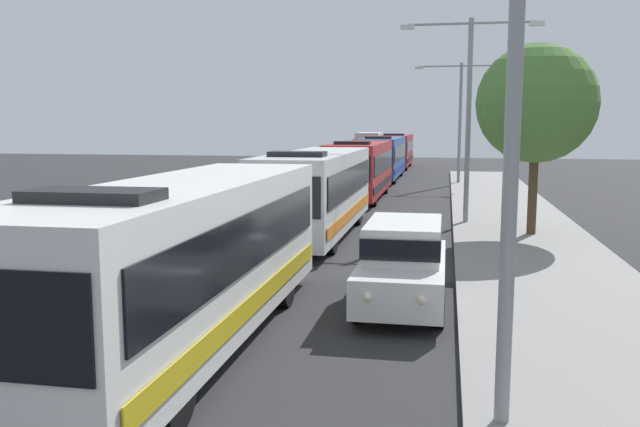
{
  "coord_description": "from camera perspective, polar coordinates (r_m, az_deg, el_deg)",
  "views": [
    {
      "loc": [
        3.3,
        -1.1,
        4.07
      ],
      "look_at": [
        -0.01,
        16.19,
        1.68
      ],
      "focal_mm": 37.19,
      "sensor_mm": 36.0,
      "label": 1
    }
  ],
  "objects": [
    {
      "name": "streetlamp_far",
      "position": [
        45.49,
        11.99,
        8.78
      ],
      "size": [
        6.1,
        0.28,
        7.89
      ],
      "color": "gray",
      "rests_on": "sidewalk"
    },
    {
      "name": "bus_rear",
      "position": [
        61.65,
        6.58,
        5.48
      ],
      "size": [
        2.58,
        10.54,
        3.21
      ],
      "color": "maroon",
      "rests_on": "ground_plane"
    },
    {
      "name": "streetlamp_near",
      "position": [
        8.76,
        16.51,
        14.02
      ],
      "size": [
        5.89,
        0.28,
        8.02
      ],
      "color": "gray",
      "rests_on": "sidewalk"
    },
    {
      "name": "bus_middle",
      "position": [
        36.11,
        3.51,
        3.95
      ],
      "size": [
        2.58,
        10.69,
        3.21
      ],
      "color": "maroon",
      "rests_on": "ground_plane"
    },
    {
      "name": "white_suv",
      "position": [
        15.04,
        7.2,
        -3.97
      ],
      "size": [
        1.86,
        4.99,
        1.9
      ],
      "color": "white",
      "rests_on": "ground_plane"
    },
    {
      "name": "roadside_tree",
      "position": [
        24.67,
        18.13,
        8.98
      ],
      "size": [
        4.18,
        4.18,
        6.72
      ],
      "color": "#4C3823",
      "rests_on": "sidewalk"
    },
    {
      "name": "bus_lead",
      "position": [
        12.28,
        -11.39,
        -3.6
      ],
      "size": [
        2.58,
        10.56,
        3.21
      ],
      "color": "silver",
      "rests_on": "ground_plane"
    },
    {
      "name": "bus_fourth_in_line",
      "position": [
        48.83,
        5.44,
        4.91
      ],
      "size": [
        2.58,
        11.63,
        3.21
      ],
      "color": "#284C8C",
      "rests_on": "ground_plane"
    },
    {
      "name": "box_truck_oncoming",
      "position": [
        67.91,
        4.17,
        5.72
      ],
      "size": [
        2.35,
        7.07,
        3.15
      ],
      "color": "maroon",
      "rests_on": "ground_plane"
    },
    {
      "name": "streetlamp_mid",
      "position": [
        27.1,
        12.7,
        9.59
      ],
      "size": [
        5.46,
        0.28,
        7.98
      ],
      "color": "gray",
      "rests_on": "sidewalk"
    },
    {
      "name": "bus_second_in_line",
      "position": [
        23.99,
        -0.26,
        2.04
      ],
      "size": [
        2.58,
        10.66,
        3.21
      ],
      "color": "silver",
      "rests_on": "ground_plane"
    }
  ]
}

